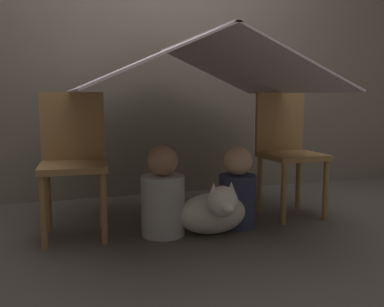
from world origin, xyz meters
name	(u,v)px	position (x,y,z in m)	size (l,w,h in m)	color
ground_plane	(202,235)	(0.00, 0.00, 0.00)	(8.80, 8.80, 0.00)	#47423D
wall_back	(154,44)	(0.00, 1.18, 1.25)	(7.00, 0.05, 2.50)	#6B6056
chair_left	(73,157)	(-0.72, 0.26, 0.47)	(0.40, 0.40, 0.85)	olive
chair_right	(287,148)	(0.72, 0.26, 0.47)	(0.39, 0.39, 0.85)	olive
sheet_canopy	(192,65)	(0.00, 0.19, 1.02)	(1.45, 1.38, 0.33)	silver
person_front	(163,197)	(-0.22, 0.08, 0.23)	(0.26, 0.26, 0.54)	#B2B2B7
person_second	(238,191)	(0.27, 0.09, 0.23)	(0.24, 0.24, 0.52)	#2D3351
dog	(214,211)	(0.07, -0.03, 0.15)	(0.43, 0.40, 0.35)	silver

